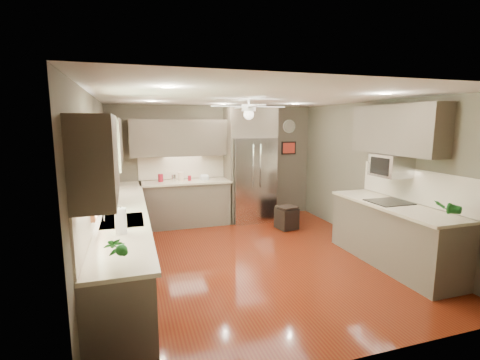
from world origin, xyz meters
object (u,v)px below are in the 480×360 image
potted_plant_left (115,248)px  stool (287,218)px  canister_b (174,178)px  canister_d (190,178)px  bowl (205,179)px  paper_towel (121,221)px  refrigerator (251,167)px  microwave (391,166)px  soap_bottle (113,205)px  canister_a (161,178)px  canister_c (181,177)px  potted_plant_right (447,208)px

potted_plant_left → stool: size_ratio=0.69×
canister_b → canister_d: (0.32, -0.06, -0.01)m
bowl → paper_towel: size_ratio=0.65×
refrigerator → microwave: (1.33, -2.71, 0.29)m
stool → canister_b: bearing=155.4°
canister_d → soap_bottle: 2.62m
canister_d → paper_towel: paper_towel is taller
bowl → soap_bottle: bearing=-128.1°
microwave → stool: bearing=115.4°
canister_a → bowl: size_ratio=0.82×
soap_bottle → refrigerator: (2.75, 2.18, 0.15)m
canister_a → canister_c: 0.41m
canister_b → refrigerator: 1.67m
potted_plant_right → stool: 3.20m
potted_plant_right → refrigerator: (-1.20, 3.87, 0.09)m
soap_bottle → microwave: (4.08, -0.53, 0.44)m
canister_c → soap_bottle: (-1.24, -2.25, 0.01)m
canister_c → potted_plant_left: (-1.14, -4.16, 0.07)m
canister_c → microwave: (2.84, -2.77, 0.45)m
microwave → bowl: bearing=130.6°
stool → bowl: bearing=148.4°
potted_plant_left → stool: bearing=45.9°
canister_d → potted_plant_left: (-1.32, -4.12, 0.10)m
microwave → paper_towel: 4.01m
soap_bottle → microwave: microwave is taller
potted_plant_right → bowl: potted_plant_right is taller
canister_b → microwave: microwave is taller
canister_d → refrigerator: bearing=-1.0°
potted_plant_left → refrigerator: size_ratio=0.13×
canister_c → soap_bottle: soap_bottle is taller
bowl → potted_plant_left: bearing=-111.7°
canister_b → soap_bottle: bearing=-115.8°
canister_a → canister_b: 0.27m
microwave → paper_towel: (-3.96, -0.51, -0.40)m
canister_d → potted_plant_left: potted_plant_left is taller
refrigerator → potted_plant_right: bearing=-72.8°
canister_b → refrigerator: refrigerator is taller
potted_plant_left → paper_towel: (0.03, 0.88, -0.02)m
canister_a → paper_towel: 3.37m
canister_d → potted_plant_right: size_ratio=0.33×
canister_a → stool: (2.38, -0.97, -0.78)m
canister_a → soap_bottle: 2.41m
refrigerator → stool: size_ratio=5.38×
canister_b → soap_bottle: 2.52m
microwave → stool: microwave is taller
canister_b → microwave: 4.11m
canister_b → refrigerator: (1.65, -0.09, 0.18)m
stool → potted_plant_left: bearing=-134.1°
canister_a → paper_towel: paper_towel is taller
canister_a → canister_b: size_ratio=1.17×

